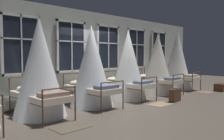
{
  "coord_description": "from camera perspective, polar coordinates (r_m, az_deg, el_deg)",
  "views": [
    {
      "loc": [
        -5.53,
        -5.62,
        1.59
      ],
      "look_at": [
        -0.0,
        -0.04,
        1.09
      ],
      "focal_mm": 37.65,
      "sensor_mm": 36.0,
      "label": 1
    }
  ],
  "objects": [
    {
      "name": "rug_second",
      "position": [
        5.39,
        -9.97,
        -13.55
      ],
      "size": [
        0.81,
        0.57,
        0.01
      ],
      "primitive_type": "cube",
      "rotation": [
        0.0,
        0.0,
        -0.01
      ],
      "color": "brown",
      "rests_on": "ground"
    },
    {
      "name": "ground",
      "position": [
        8.04,
        -0.21,
        -7.77
      ],
      "size": [
        25.3,
        25.3,
        0.0
      ],
      "primitive_type": "plane",
      "color": "brown"
    },
    {
      "name": "cot_fifth",
      "position": [
        9.87,
        10.99,
        1.39
      ],
      "size": [
        1.37,
        1.97,
        2.52
      ],
      "rotation": [
        0.0,
        0.0,
        1.6
      ],
      "color": "#4C3323",
      "rests_on": "ground"
    },
    {
      "name": "rug_fourth",
      "position": [
        7.84,
        11.63,
        -8.12
      ],
      "size": [
        0.8,
        0.56,
        0.01
      ],
      "primitive_type": "cube",
      "rotation": [
        0.0,
        0.0,
        -0.0
      ],
      "color": "#8E7A5B",
      "rests_on": "ground"
    },
    {
      "name": "travel_trunk",
      "position": [
        11.54,
        24.9,
        -3.8
      ],
      "size": [
        0.66,
        0.43,
        0.33
      ],
      "primitive_type": "cube",
      "rotation": [
        0.0,
        0.0,
        0.04
      ],
      "color": "#472D1E",
      "rests_on": "ground"
    },
    {
      "name": "cot_sixth",
      "position": [
        11.36,
        15.55,
        2.08
      ],
      "size": [
        1.37,
        1.96,
        2.71
      ],
      "rotation": [
        0.0,
        0.0,
        1.59
      ],
      "color": "#4C3323",
      "rests_on": "ground"
    },
    {
      "name": "rug_sixth",
      "position": [
        10.86,
        21.89,
        -5.02
      ],
      "size": [
        0.83,
        0.6,
        0.01
      ],
      "primitive_type": "cube",
      "rotation": [
        0.0,
        0.0,
        -0.05
      ],
      "color": "brown",
      "rests_on": "ground"
    },
    {
      "name": "cot_fourth",
      "position": [
        8.5,
        3.89,
        1.05
      ],
      "size": [
        1.37,
        1.95,
        2.51
      ],
      "rotation": [
        0.0,
        0.0,
        1.58
      ],
      "color": "#4C3323",
      "rests_on": "ground"
    },
    {
      "name": "window_bank",
      "position": [
        8.67,
        -5.0,
        0.52
      ],
      "size": [
        9.85,
        0.1,
        2.68
      ],
      "color": "black",
      "rests_on": "ground"
    },
    {
      "name": "back_wall_with_windows",
      "position": [
        8.74,
        -5.52,
        3.61
      ],
      "size": [
        13.65,
        0.1,
        3.18
      ],
      "primitive_type": "cube",
      "color": "#B2B7AD",
      "rests_on": "ground"
    },
    {
      "name": "cot_third",
      "position": [
        7.32,
        -4.99,
        0.66
      ],
      "size": [
        1.37,
        1.97,
        2.51
      ],
      "rotation": [
        0.0,
        0.0,
        1.54
      ],
      "color": "#4C3323",
      "rests_on": "ground"
    },
    {
      "name": "cot_second",
      "position": [
        6.3,
        -17.17,
        0.34
      ],
      "size": [
        1.37,
        1.96,
        2.59
      ],
      "rotation": [
        0.0,
        0.0,
        1.55
      ],
      "color": "#4C3323",
      "rests_on": "ground"
    },
    {
      "name": "suitcase_dark",
      "position": [
        8.35,
        15.06,
        -5.92
      ],
      "size": [
        0.58,
        0.27,
        0.47
      ],
      "rotation": [
        0.0,
        0.0,
        0.11
      ],
      "color": "#472D1E",
      "rests_on": "ground"
    }
  ]
}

